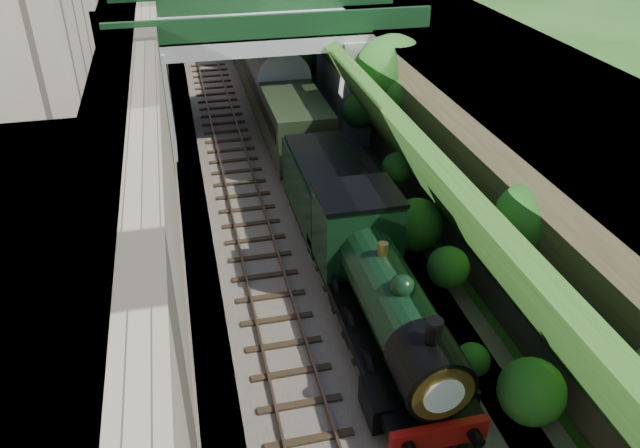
# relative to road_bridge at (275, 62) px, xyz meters

# --- Properties ---
(trackbed) EXTENTS (10.00, 90.00, 0.20)m
(trackbed) POSITION_rel_road_bridge_xyz_m (-0.94, -4.00, -3.98)
(trackbed) COLOR #473F38
(trackbed) RESTS_ON ground
(retaining_wall) EXTENTS (1.00, 90.00, 7.00)m
(retaining_wall) POSITION_rel_road_bridge_xyz_m (-6.44, -4.00, -0.58)
(retaining_wall) COLOR #756B56
(retaining_wall) RESTS_ON ground
(street_plateau_left) EXTENTS (6.00, 90.00, 7.00)m
(street_plateau_left) POSITION_rel_road_bridge_xyz_m (-9.94, -4.00, -0.58)
(street_plateau_left) COLOR #262628
(street_plateau_left) RESTS_ON ground
(street_plateau_right) EXTENTS (8.00, 90.00, 6.25)m
(street_plateau_right) POSITION_rel_road_bridge_xyz_m (8.56, -4.00, -0.95)
(street_plateau_right) COLOR #262628
(street_plateau_right) RESTS_ON ground
(embankment_slope) EXTENTS (4.29, 90.00, 6.36)m
(embankment_slope) POSITION_rel_road_bridge_xyz_m (4.06, -4.25, -1.31)
(embankment_slope) COLOR #1E4714
(embankment_slope) RESTS_ON ground
(track_left) EXTENTS (2.50, 90.00, 0.20)m
(track_left) POSITION_rel_road_bridge_xyz_m (-2.94, -4.00, -3.83)
(track_left) COLOR black
(track_left) RESTS_ON trackbed
(track_right) EXTENTS (2.50, 90.00, 0.20)m
(track_right) POSITION_rel_road_bridge_xyz_m (0.26, -4.00, -3.83)
(track_right) COLOR black
(track_right) RESTS_ON trackbed
(road_bridge) EXTENTS (16.00, 6.40, 7.25)m
(road_bridge) POSITION_rel_road_bridge_xyz_m (0.00, 0.00, 0.00)
(road_bridge) COLOR gray
(road_bridge) RESTS_ON ground
(building_near) EXTENTS (4.00, 8.00, 4.00)m
(building_near) POSITION_rel_road_bridge_xyz_m (-10.44, -10.00, 4.92)
(building_near) COLOR gray
(building_near) RESTS_ON street_plateau_left
(tree) EXTENTS (3.60, 3.80, 6.60)m
(tree) POSITION_rel_road_bridge_xyz_m (4.97, -5.13, 0.57)
(tree) COLOR black
(tree) RESTS_ON ground
(locomotive) EXTENTS (3.10, 10.23, 3.83)m
(locomotive) POSITION_rel_road_bridge_xyz_m (0.26, -18.28, -2.18)
(locomotive) COLOR black
(locomotive) RESTS_ON trackbed
(tender) EXTENTS (2.70, 6.00, 3.05)m
(tender) POSITION_rel_road_bridge_xyz_m (0.26, -10.91, -2.46)
(tender) COLOR black
(tender) RESTS_ON trackbed
(coach_front) EXTENTS (2.90, 18.00, 3.70)m
(coach_front) POSITION_rel_road_bridge_xyz_m (0.26, 1.69, -2.03)
(coach_front) COLOR black
(coach_front) RESTS_ON trackbed
(coach_middle) EXTENTS (2.90, 18.00, 3.70)m
(coach_middle) POSITION_rel_road_bridge_xyz_m (0.26, 20.49, -2.03)
(coach_middle) COLOR black
(coach_middle) RESTS_ON trackbed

